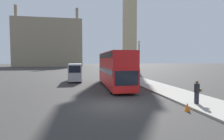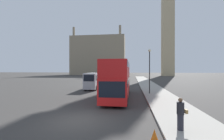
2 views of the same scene
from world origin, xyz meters
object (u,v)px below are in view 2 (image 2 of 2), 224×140
at_px(clock_tower, 168,11).
at_px(street_lamp, 150,64).
at_px(red_double_decker_bus, 118,78).
at_px(pedestrian, 181,114).
at_px(white_van, 93,81).

height_order(clock_tower, street_lamp, clock_tower).
bearing_deg(red_double_decker_bus, pedestrian, -66.13).
bearing_deg(pedestrian, clock_tower, 77.69).
distance_m(red_double_decker_bus, street_lamp, 4.99).
relative_size(clock_tower, street_lamp, 11.12).
xyz_separation_m(clock_tower, street_lamp, (-15.94, -60.10, -29.26)).
relative_size(clock_tower, pedestrian, 38.81).
distance_m(clock_tower, street_lamp, 68.71).
bearing_deg(clock_tower, pedestrian, -102.31).
relative_size(red_double_decker_bus, white_van, 2.08).
xyz_separation_m(red_double_decker_bus, pedestrian, (4.14, -9.36, -1.35)).
height_order(red_double_decker_bus, white_van, red_double_decker_bus).
relative_size(red_double_decker_bus, street_lamp, 1.88).
relative_size(red_double_decker_bus, pedestrian, 6.56).
bearing_deg(clock_tower, red_double_decker_bus, -107.58).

